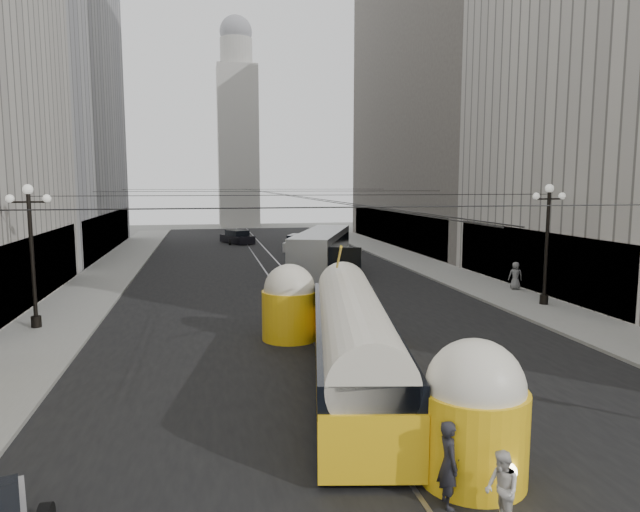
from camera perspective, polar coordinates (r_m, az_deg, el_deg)
name	(u,v)px	position (r m, az deg, el deg)	size (l,w,h in m)	color
road	(277,273)	(42.28, -4.37, -1.67)	(20.00, 85.00, 0.02)	black
sidewalk_left	(114,269)	(45.97, -19.94, -1.27)	(4.00, 72.00, 0.15)	gray
sidewalk_right	(413,261)	(48.51, 9.33, -0.51)	(4.00, 72.00, 0.15)	gray
rail_left	(266,273)	(42.20, -5.38, -1.70)	(0.12, 85.00, 0.04)	gray
rail_right	(287,272)	(42.38, -3.36, -1.64)	(0.12, 85.00, 0.04)	gray
building_left_far	(34,97)	(59.42, -26.66, 14.01)	(12.60, 28.60, 28.60)	#999999
building_right_far	(449,89)	(62.97, 12.74, 16.00)	(12.60, 32.60, 32.60)	#514C47
distant_tower	(238,128)	(89.51, -8.25, 12.59)	(6.00, 6.00, 31.36)	#B2AFA8
lamppost_left_mid	(32,248)	(28.16, -26.89, 0.76)	(1.86, 0.44, 6.37)	black
lamppost_right_mid	(547,237)	(32.33, 21.76, 1.76)	(1.86, 0.44, 6.37)	black
catenary	(279,193)	(40.79, -4.11, 6.30)	(25.00, 72.00, 0.23)	black
streetcar	(353,340)	(18.43, 3.31, -8.36)	(4.65, 14.74, 3.26)	yellow
city_bus	(322,251)	(40.80, 0.18, 0.49)	(6.74, 12.95, 3.17)	#9C9FA1
sedan_white_far	(299,243)	(55.94, -2.13, 1.27)	(3.75, 5.42, 1.58)	silver
sedan_dark_far	(237,237)	(63.29, -8.28, 1.86)	(3.72, 5.06, 1.48)	black
pedestrian_crossing_a	(449,464)	(12.58, 12.75, -19.60)	(0.66, 0.43, 1.81)	black
pedestrian_crossing_b	(502,489)	(12.26, 17.73, -21.34)	(0.73, 0.57, 1.50)	silver
pedestrian_sidewalk_right	(515,276)	(36.65, 18.96, -1.86)	(0.82, 0.50, 1.68)	slate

